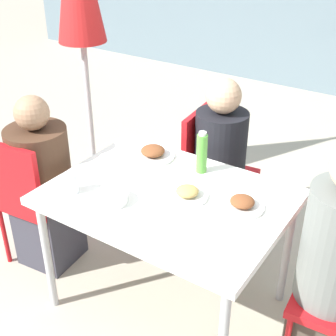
{
  "coord_description": "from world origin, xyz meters",
  "views": [
    {
      "loc": [
        1.09,
        -1.65,
        2.02
      ],
      "look_at": [
        0.0,
        0.0,
        0.89
      ],
      "focal_mm": 50.0,
      "sensor_mm": 36.0,
      "label": 1
    }
  ],
  "objects_px": {
    "chair_left": "(28,193)",
    "person_far": "(219,169)",
    "person_left": "(44,189)",
    "salad_bowl": "(111,198)",
    "person_right": "(334,273)",
    "chair_far": "(211,165)",
    "bottle": "(202,153)",
    "drinking_cup": "(71,183)"
  },
  "relations": [
    {
      "from": "chair_left",
      "to": "bottle",
      "type": "bearing_deg",
      "value": 20.99
    },
    {
      "from": "chair_far",
      "to": "person_far",
      "type": "distance_m",
      "value": 0.1
    },
    {
      "from": "bottle",
      "to": "salad_bowl",
      "type": "distance_m",
      "value": 0.55
    },
    {
      "from": "person_left",
      "to": "drinking_cup",
      "type": "relative_size",
      "value": 10.52
    },
    {
      "from": "person_left",
      "to": "person_far",
      "type": "bearing_deg",
      "value": 39.07
    },
    {
      "from": "chair_left",
      "to": "drinking_cup",
      "type": "distance_m",
      "value": 0.55
    },
    {
      "from": "drinking_cup",
      "to": "person_right",
      "type": "bearing_deg",
      "value": 13.9
    },
    {
      "from": "chair_left",
      "to": "chair_far",
      "type": "distance_m",
      "value": 1.16
    },
    {
      "from": "person_right",
      "to": "bottle",
      "type": "distance_m",
      "value": 0.89
    },
    {
      "from": "person_left",
      "to": "person_far",
      "type": "height_order",
      "value": "person_far"
    },
    {
      "from": "person_right",
      "to": "drinking_cup",
      "type": "distance_m",
      "value": 1.31
    },
    {
      "from": "person_right",
      "to": "chair_far",
      "type": "distance_m",
      "value": 1.2
    },
    {
      "from": "chair_left",
      "to": "salad_bowl",
      "type": "xyz_separation_m",
      "value": [
        0.69,
        -0.04,
        0.24
      ]
    },
    {
      "from": "salad_bowl",
      "to": "bottle",
      "type": "bearing_deg",
      "value": 66.36
    },
    {
      "from": "bottle",
      "to": "person_right",
      "type": "bearing_deg",
      "value": -15.7
    },
    {
      "from": "person_right",
      "to": "bottle",
      "type": "xyz_separation_m",
      "value": [
        -0.82,
        0.23,
        0.26
      ]
    },
    {
      "from": "chair_left",
      "to": "bottle",
      "type": "distance_m",
      "value": 1.07
    },
    {
      "from": "chair_left",
      "to": "drinking_cup",
      "type": "xyz_separation_m",
      "value": [
        0.47,
        -0.09,
        0.27
      ]
    },
    {
      "from": "person_left",
      "to": "chair_far",
      "type": "bearing_deg",
      "value": 43.87
    },
    {
      "from": "person_left",
      "to": "chair_far",
      "type": "relative_size",
      "value": 1.26
    },
    {
      "from": "person_left",
      "to": "chair_far",
      "type": "xyz_separation_m",
      "value": [
        0.69,
        0.81,
        0.01
      ]
    },
    {
      "from": "person_right",
      "to": "salad_bowl",
      "type": "bearing_deg",
      "value": 10.59
    },
    {
      "from": "person_far",
      "to": "drinking_cup",
      "type": "distance_m",
      "value": 1.04
    },
    {
      "from": "person_far",
      "to": "bottle",
      "type": "bearing_deg",
      "value": 7.29
    },
    {
      "from": "chair_left",
      "to": "bottle",
      "type": "xyz_separation_m",
      "value": [
        0.91,
        0.46,
        0.33
      ]
    },
    {
      "from": "person_far",
      "to": "salad_bowl",
      "type": "xyz_separation_m",
      "value": [
        -0.13,
        -0.9,
        0.22
      ]
    },
    {
      "from": "person_left",
      "to": "salad_bowl",
      "type": "relative_size",
      "value": 6.56
    },
    {
      "from": "chair_left",
      "to": "salad_bowl",
      "type": "height_order",
      "value": "chair_left"
    },
    {
      "from": "person_far",
      "to": "salad_bowl",
      "type": "bearing_deg",
      "value": -13.5
    },
    {
      "from": "chair_far",
      "to": "bottle",
      "type": "relative_size",
      "value": 3.73
    },
    {
      "from": "salad_bowl",
      "to": "drinking_cup",
      "type": "bearing_deg",
      "value": -169.36
    },
    {
      "from": "chair_far",
      "to": "drinking_cup",
      "type": "xyz_separation_m",
      "value": [
        -0.27,
        -0.98,
        0.27
      ]
    },
    {
      "from": "chair_left",
      "to": "person_far",
      "type": "xyz_separation_m",
      "value": [
        0.82,
        0.86,
        0.02
      ]
    },
    {
      "from": "salad_bowl",
      "to": "person_far",
      "type": "bearing_deg",
      "value": 81.81
    },
    {
      "from": "drinking_cup",
      "to": "person_far",
      "type": "bearing_deg",
      "value": 69.53
    },
    {
      "from": "chair_far",
      "to": "bottle",
      "type": "xyz_separation_m",
      "value": [
        0.17,
        -0.44,
        0.33
      ]
    },
    {
      "from": "chair_far",
      "to": "drinking_cup",
      "type": "relative_size",
      "value": 8.36
    },
    {
      "from": "person_right",
      "to": "drinking_cup",
      "type": "xyz_separation_m",
      "value": [
        -1.26,
        -0.31,
        0.2
      ]
    },
    {
      "from": "person_right",
      "to": "salad_bowl",
      "type": "relative_size",
      "value": 7.33
    },
    {
      "from": "bottle",
      "to": "person_far",
      "type": "bearing_deg",
      "value": 102.61
    },
    {
      "from": "chair_far",
      "to": "chair_left",
      "type": "bearing_deg",
      "value": -44.69
    },
    {
      "from": "chair_far",
      "to": "person_far",
      "type": "height_order",
      "value": "person_far"
    }
  ]
}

